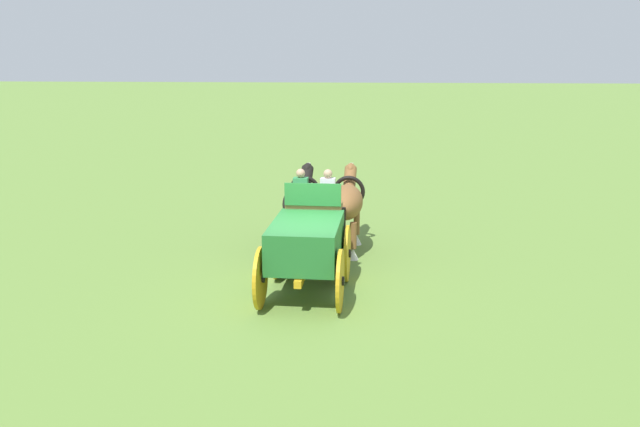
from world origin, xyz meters
name	(u,v)px	position (x,y,z in m)	size (l,w,h in m)	color
ground_plane	(306,293)	(0.00, 0.00, 0.00)	(220.00, 220.00, 0.00)	olive
show_wagon	(307,241)	(0.18, -0.01, 1.21)	(5.62, 2.00, 2.66)	#236B2D
draft_horse_near	(300,202)	(3.64, 0.51, 1.34)	(3.22, 1.00, 2.21)	black
draft_horse_off	(347,203)	(3.59, -0.79, 1.36)	(3.17, 1.00, 2.23)	brown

